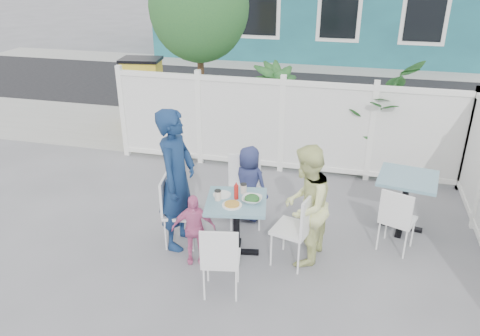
% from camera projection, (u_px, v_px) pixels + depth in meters
% --- Properties ---
extents(ground, '(80.00, 80.00, 0.00)m').
position_uv_depth(ground, '(241.00, 245.00, 6.07)').
color(ground, slate).
extents(near_sidewalk, '(24.00, 2.60, 0.01)m').
position_uv_depth(near_sidewalk, '(287.00, 141.00, 9.41)').
color(near_sidewalk, gray).
rests_on(near_sidewalk, ground).
extents(street, '(24.00, 5.00, 0.01)m').
position_uv_depth(street, '(308.00, 93.00, 12.67)').
color(street, black).
rests_on(street, ground).
extents(far_sidewalk, '(24.00, 1.60, 0.01)m').
position_uv_depth(far_sidewalk, '(319.00, 68.00, 15.40)').
color(far_sidewalk, gray).
rests_on(far_sidewalk, ground).
extents(fence_back, '(5.86, 0.08, 1.60)m').
position_uv_depth(fence_back, '(282.00, 128.00, 7.83)').
color(fence_back, white).
rests_on(fence_back, ground).
extents(tree, '(1.80, 1.62, 3.59)m').
position_uv_depth(tree, '(199.00, 7.00, 8.24)').
color(tree, '#382316').
rests_on(tree, ground).
extents(utility_cabinet, '(0.83, 0.65, 1.41)m').
position_uv_depth(utility_cabinet, '(144.00, 94.00, 9.99)').
color(utility_cabinet, gold).
rests_on(utility_cabinet, ground).
extents(potted_shrub_a, '(1.34, 1.34, 1.70)m').
position_uv_depth(potted_shrub_a, '(274.00, 111.00, 8.48)').
color(potted_shrub_a, '#1C4E28').
rests_on(potted_shrub_a, ground).
extents(potted_shrub_b, '(1.92, 2.05, 1.84)m').
position_uv_depth(potted_shrub_b, '(369.00, 116.00, 7.99)').
color(potted_shrub_b, '#1C4E28').
rests_on(potted_shrub_b, ground).
extents(main_table, '(0.83, 0.83, 0.76)m').
position_uv_depth(main_table, '(236.00, 213.00, 5.67)').
color(main_table, teal).
rests_on(main_table, ground).
extents(spare_table, '(0.85, 0.85, 0.78)m').
position_uv_depth(spare_table, '(406.00, 189.00, 6.21)').
color(spare_table, teal).
rests_on(spare_table, ground).
extents(chair_left, '(0.47, 0.48, 0.93)m').
position_uv_depth(chair_left, '(174.00, 206.00, 5.91)').
color(chair_left, white).
rests_on(chair_left, ground).
extents(chair_right, '(0.52, 0.53, 0.96)m').
position_uv_depth(chair_right, '(299.00, 224.00, 5.48)').
color(chair_right, white).
rests_on(chair_right, ground).
extents(chair_back, '(0.54, 0.53, 0.98)m').
position_uv_depth(chair_back, '(245.00, 185.00, 6.39)').
color(chair_back, white).
rests_on(chair_back, ground).
extents(chair_near, '(0.47, 0.46, 0.89)m').
position_uv_depth(chair_near, '(220.00, 256.00, 4.97)').
color(chair_near, white).
rests_on(chair_near, ground).
extents(chair_spare, '(0.50, 0.49, 0.87)m').
position_uv_depth(chair_spare, '(397.00, 216.00, 5.75)').
color(chair_spare, white).
rests_on(chair_spare, ground).
extents(man, '(0.46, 0.68, 1.82)m').
position_uv_depth(man, '(177.00, 180.00, 5.75)').
color(man, navy).
rests_on(man, ground).
extents(woman, '(0.68, 0.81, 1.50)m').
position_uv_depth(woman, '(305.00, 206.00, 5.49)').
color(woman, '#C3D23D').
rests_on(woman, ground).
extents(boy, '(0.61, 0.48, 1.09)m').
position_uv_depth(boy, '(249.00, 184.00, 6.47)').
color(boy, navy).
rests_on(boy, ground).
extents(toddler, '(0.57, 0.37, 0.90)m').
position_uv_depth(toddler, '(194.00, 229.00, 5.59)').
color(toddler, pink).
rests_on(toddler, ground).
extents(plate_main, '(0.24, 0.24, 0.01)m').
position_uv_depth(plate_main, '(232.00, 205.00, 5.47)').
color(plate_main, white).
rests_on(plate_main, main_table).
extents(plate_side, '(0.22, 0.22, 0.02)m').
position_uv_depth(plate_side, '(222.00, 195.00, 5.71)').
color(plate_side, white).
rests_on(plate_side, main_table).
extents(salad_bowl, '(0.24, 0.24, 0.06)m').
position_uv_depth(salad_bowl, '(252.00, 200.00, 5.55)').
color(salad_bowl, white).
rests_on(salad_bowl, main_table).
extents(coffee_cup_a, '(0.08, 0.08, 0.12)m').
position_uv_depth(coffee_cup_a, '(218.00, 195.00, 5.58)').
color(coffee_cup_a, beige).
rests_on(coffee_cup_a, main_table).
extents(coffee_cup_b, '(0.08, 0.08, 0.12)m').
position_uv_depth(coffee_cup_b, '(244.00, 189.00, 5.74)').
color(coffee_cup_b, beige).
rests_on(coffee_cup_b, main_table).
extents(ketchup_bottle, '(0.06, 0.06, 0.18)m').
position_uv_depth(ketchup_bottle, '(236.00, 192.00, 5.60)').
color(ketchup_bottle, '#AB1914').
rests_on(ketchup_bottle, main_table).
extents(salt_shaker, '(0.03, 0.03, 0.07)m').
position_uv_depth(salt_shaker, '(237.00, 189.00, 5.80)').
color(salt_shaker, white).
rests_on(salt_shaker, main_table).
extents(pepper_shaker, '(0.03, 0.03, 0.06)m').
position_uv_depth(pepper_shaker, '(236.00, 187.00, 5.85)').
color(pepper_shaker, black).
rests_on(pepper_shaker, main_table).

